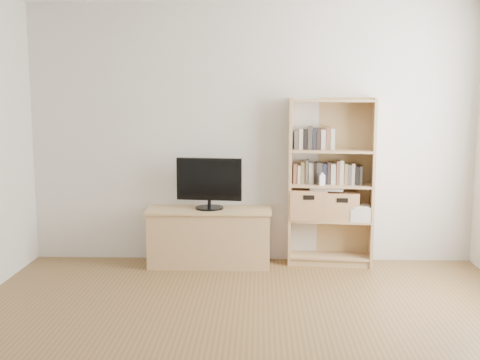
{
  "coord_description": "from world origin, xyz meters",
  "views": [
    {
      "loc": [
        0.09,
        -3.58,
        1.73
      ],
      "look_at": [
        -0.1,
        1.9,
        0.92
      ],
      "focal_mm": 45.0,
      "sensor_mm": 36.0,
      "label": 1
    }
  ],
  "objects_px": {
    "tv_stand": "(210,238)",
    "baby_monitor": "(322,180)",
    "basket_right": "(341,206)",
    "basket_left": "(308,204)",
    "bookshelf": "(331,182)",
    "television": "(209,183)",
    "laptop": "(327,188)"
  },
  "relations": [
    {
      "from": "tv_stand",
      "to": "baby_monitor",
      "type": "xyz_separation_m",
      "value": [
        1.11,
        -0.01,
        0.59
      ]
    },
    {
      "from": "television",
      "to": "laptop",
      "type": "height_order",
      "value": "television"
    },
    {
      "from": "baby_monitor",
      "to": "laptop",
      "type": "distance_m",
      "value": 0.14
    },
    {
      "from": "television",
      "to": "laptop",
      "type": "distance_m",
      "value": 1.18
    },
    {
      "from": "baby_monitor",
      "to": "tv_stand",
      "type": "bearing_deg",
      "value": 167.3
    },
    {
      "from": "baby_monitor",
      "to": "basket_left",
      "type": "xyz_separation_m",
      "value": [
        -0.12,
        0.1,
        -0.25
      ]
    },
    {
      "from": "baby_monitor",
      "to": "basket_left",
      "type": "bearing_deg",
      "value": 128.12
    },
    {
      "from": "television",
      "to": "basket_right",
      "type": "bearing_deg",
      "value": 8.98
    },
    {
      "from": "television",
      "to": "basket_right",
      "type": "relative_size",
      "value": 1.94
    },
    {
      "from": "bookshelf",
      "to": "television",
      "type": "bearing_deg",
      "value": -171.01
    },
    {
      "from": "tv_stand",
      "to": "bookshelf",
      "type": "xyz_separation_m",
      "value": [
        1.21,
        0.08,
        0.56
      ]
    },
    {
      "from": "laptop",
      "to": "basket_left",
      "type": "bearing_deg",
      "value": -174.11
    },
    {
      "from": "baby_monitor",
      "to": "basket_right",
      "type": "height_order",
      "value": "baby_monitor"
    },
    {
      "from": "laptop",
      "to": "basket_right",
      "type": "bearing_deg",
      "value": 8.93
    },
    {
      "from": "basket_right",
      "to": "baby_monitor",
      "type": "bearing_deg",
      "value": -157.91
    },
    {
      "from": "bookshelf",
      "to": "tv_stand",
      "type": "bearing_deg",
      "value": -171.01
    },
    {
      "from": "tv_stand",
      "to": "basket_left",
      "type": "distance_m",
      "value": 1.05
    },
    {
      "from": "baby_monitor",
      "to": "basket_right",
      "type": "distance_m",
      "value": 0.34
    },
    {
      "from": "tv_stand",
      "to": "basket_right",
      "type": "height_order",
      "value": "basket_right"
    },
    {
      "from": "laptop",
      "to": "bookshelf",
      "type": "bearing_deg",
      "value": 20.95
    },
    {
      "from": "bookshelf",
      "to": "baby_monitor",
      "type": "height_order",
      "value": "bookshelf"
    },
    {
      "from": "tv_stand",
      "to": "basket_left",
      "type": "relative_size",
      "value": 3.31
    },
    {
      "from": "baby_monitor",
      "to": "basket_left",
      "type": "relative_size",
      "value": 0.28
    },
    {
      "from": "basket_right",
      "to": "tv_stand",
      "type": "bearing_deg",
      "value": -174.15
    },
    {
      "from": "tv_stand",
      "to": "television",
      "type": "distance_m",
      "value": 0.55
    },
    {
      "from": "baby_monitor",
      "to": "laptop",
      "type": "height_order",
      "value": "baby_monitor"
    },
    {
      "from": "basket_left",
      "to": "basket_right",
      "type": "xyz_separation_m",
      "value": [
        0.32,
        -0.03,
        -0.01
      ]
    },
    {
      "from": "basket_left",
      "to": "bookshelf",
      "type": "bearing_deg",
      "value": -0.78
    },
    {
      "from": "television",
      "to": "basket_left",
      "type": "bearing_deg",
      "value": 11.62
    },
    {
      "from": "television",
      "to": "baby_monitor",
      "type": "bearing_deg",
      "value": 5.9
    },
    {
      "from": "tv_stand",
      "to": "bookshelf",
      "type": "distance_m",
      "value": 1.34
    },
    {
      "from": "tv_stand",
      "to": "baby_monitor",
      "type": "bearing_deg",
      "value": -0.65
    }
  ]
}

